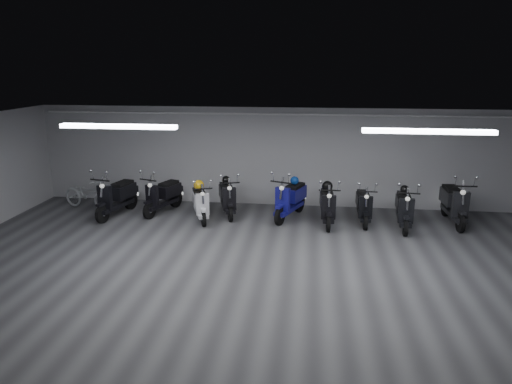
# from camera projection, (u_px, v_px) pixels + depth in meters

# --- Properties ---
(floor) EXTENTS (14.00, 10.00, 0.01)m
(floor) POSITION_uv_depth(u_px,v_px,m) (261.00, 282.00, 8.66)
(floor) COLOR #3E3F41
(floor) RESTS_ON ground
(ceiling) EXTENTS (14.00, 10.00, 0.01)m
(ceiling) POSITION_uv_depth(u_px,v_px,m) (262.00, 133.00, 7.91)
(ceiling) COLOR gray
(ceiling) RESTS_ON ground
(back_wall) EXTENTS (14.00, 0.01, 2.80)m
(back_wall) POSITION_uv_depth(u_px,v_px,m) (280.00, 157.00, 13.07)
(back_wall) COLOR #ABACAE
(back_wall) RESTS_ON ground
(fluor_strip_left) EXTENTS (2.40, 0.18, 0.08)m
(fluor_strip_left) POSITION_uv_depth(u_px,v_px,m) (118.00, 126.00, 9.23)
(fluor_strip_left) COLOR white
(fluor_strip_left) RESTS_ON ceiling
(fluor_strip_right) EXTENTS (2.40, 0.18, 0.08)m
(fluor_strip_right) POSITION_uv_depth(u_px,v_px,m) (428.00, 131.00, 8.54)
(fluor_strip_right) COLOR white
(fluor_strip_right) RESTS_ON ceiling
(conduit) EXTENTS (13.60, 0.05, 0.05)m
(conduit) POSITION_uv_depth(u_px,v_px,m) (281.00, 114.00, 12.67)
(conduit) COLOR white
(conduit) RESTS_ON back_wall
(scooter_0) EXTENTS (1.02, 1.97, 1.40)m
(scooter_0) POSITION_uv_depth(u_px,v_px,m) (116.00, 191.00, 12.27)
(scooter_0) COLOR black
(scooter_0) RESTS_ON floor
(scooter_1) EXTENTS (1.14, 1.85, 1.30)m
(scooter_1) POSITION_uv_depth(u_px,v_px,m) (162.00, 190.00, 12.53)
(scooter_1) COLOR black
(scooter_1) RESTS_ON floor
(scooter_2) EXTENTS (1.09, 1.71, 1.21)m
(scooter_2) POSITION_uv_depth(u_px,v_px,m) (200.00, 198.00, 11.96)
(scooter_2) COLOR white
(scooter_2) RESTS_ON floor
(scooter_3) EXTENTS (1.07, 1.81, 1.28)m
(scooter_3) POSITION_uv_depth(u_px,v_px,m) (227.00, 192.00, 12.36)
(scooter_3) COLOR black
(scooter_3) RESTS_ON floor
(scooter_4) EXTENTS (1.26, 1.96, 1.39)m
(scooter_4) POSITION_uv_depth(u_px,v_px,m) (290.00, 193.00, 12.06)
(scooter_4) COLOR navy
(scooter_4) RESTS_ON floor
(scooter_5) EXTENTS (0.64, 1.75, 1.29)m
(scooter_5) POSITION_uv_depth(u_px,v_px,m) (328.00, 200.00, 11.64)
(scooter_5) COLOR black
(scooter_5) RESTS_ON floor
(scooter_7) EXTENTS (0.54, 1.62, 1.21)m
(scooter_7) POSITION_uv_depth(u_px,v_px,m) (364.00, 200.00, 11.74)
(scooter_7) COLOR black
(scooter_7) RESTS_ON floor
(scooter_8) EXTENTS (0.73, 1.79, 1.30)m
(scooter_8) POSITION_uv_depth(u_px,v_px,m) (405.00, 203.00, 11.35)
(scooter_8) COLOR black
(scooter_8) RESTS_ON floor
(scooter_9) EXTENTS (0.66, 1.92, 1.43)m
(scooter_9) POSITION_uv_depth(u_px,v_px,m) (455.00, 197.00, 11.64)
(scooter_9) COLOR black
(scooter_9) RESTS_ON floor
(bicycle) EXTENTS (1.77, 1.12, 1.08)m
(bicycle) POSITION_uv_depth(u_px,v_px,m) (87.00, 190.00, 12.89)
(bicycle) COLOR silver
(bicycle) RESTS_ON floor
(helmet_0) EXTENTS (0.23, 0.23, 0.23)m
(helmet_0) POSITION_uv_depth(u_px,v_px,m) (405.00, 190.00, 11.51)
(helmet_0) COLOR black
(helmet_0) RESTS_ON scooter_8
(helmet_1) EXTENTS (0.27, 0.27, 0.27)m
(helmet_1) POSITION_uv_depth(u_px,v_px,m) (327.00, 186.00, 11.79)
(helmet_1) COLOR black
(helmet_1) RESTS_ON scooter_5
(helmet_2) EXTENTS (0.27, 0.27, 0.27)m
(helmet_2) POSITION_uv_depth(u_px,v_px,m) (199.00, 185.00, 12.10)
(helmet_2) COLOR #EDAF0D
(helmet_2) RESTS_ON scooter_2
(helmet_3) EXTENTS (0.24, 0.24, 0.24)m
(helmet_3) POSITION_uv_depth(u_px,v_px,m) (226.00, 180.00, 12.51)
(helmet_3) COLOR black
(helmet_3) RESTS_ON scooter_3
(helmet_4) EXTENTS (0.23, 0.23, 0.23)m
(helmet_4) POSITION_uv_depth(u_px,v_px,m) (295.00, 181.00, 12.20)
(helmet_4) COLOR navy
(helmet_4) RESTS_ON scooter_4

